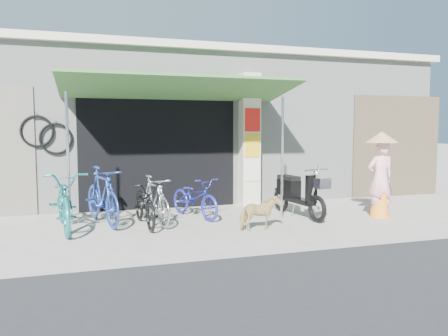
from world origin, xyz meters
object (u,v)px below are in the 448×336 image
object	(u,v)px
bike_blue	(102,196)
moped	(297,194)
bike_black	(145,204)
street_dog	(260,213)
bike_teal	(64,200)
nun	(381,175)
bike_silver	(154,200)
bike_navy	(195,197)

from	to	relation	value
bike_blue	moped	bearing A→B (deg)	-21.64
bike_black	street_dog	distance (m)	2.06
bike_teal	street_dog	distance (m)	3.37
bike_black	nun	distance (m)	4.62
bike_silver	street_dog	xyz separation A→B (m)	(1.66, -1.07, -0.15)
moped	bike_silver	bearing A→B (deg)	169.92
bike_black	nun	xyz separation A→B (m)	(4.57, -0.52, 0.44)
bike_teal	bike_blue	xyz separation A→B (m)	(0.64, 0.29, 0.01)
bike_navy	nun	size ratio (longest dim) A/B	0.90
bike_teal	street_dog	size ratio (longest dim) A/B	2.77
bike_silver	bike_navy	size ratio (longest dim) A/B	0.97
bike_silver	street_dog	world-z (taller)	bike_silver
moped	street_dog	bearing A→B (deg)	-148.59
bike_teal	nun	bearing A→B (deg)	-12.84
bike_black	bike_blue	bearing A→B (deg)	147.10
bike_teal	bike_navy	bearing A→B (deg)	2.66
bike_teal	moped	distance (m)	4.38
bike_blue	street_dog	distance (m)	2.90
bike_teal	bike_blue	world-z (taller)	bike_blue
bike_blue	moped	world-z (taller)	bike_blue
bike_teal	bike_black	size ratio (longest dim) A/B	1.27
bike_black	bike_navy	xyz separation A→B (m)	(1.03, 0.50, -0.01)
bike_teal	nun	distance (m)	5.97
bike_teal	bike_blue	bearing A→B (deg)	17.73
bike_blue	bike_silver	xyz separation A→B (m)	(0.91, -0.24, -0.08)
bike_blue	street_dog	bearing A→B (deg)	-43.06
bike_blue	bike_navy	size ratio (longest dim) A/B	1.16
bike_black	bike_navy	size ratio (longest dim) A/B	1.02
street_dog	nun	distance (m)	2.81
moped	bike_black	bearing A→B (deg)	172.95
moped	nun	bearing A→B (deg)	-26.62
bike_teal	bike_black	distance (m)	1.37
bike_blue	bike_black	distance (m)	0.84
bike_silver	bike_black	bearing A→B (deg)	-152.27
bike_blue	bike_silver	bearing A→B (deg)	-30.81
bike_teal	moped	bearing A→B (deg)	-7.90
bike_teal	nun	xyz separation A→B (m)	(5.93, -0.62, 0.33)
bike_silver	bike_navy	distance (m)	0.93
nun	bike_silver	bearing A→B (deg)	-4.34
bike_black	moped	distance (m)	3.01
bike_navy	bike_teal	bearing A→B (deg)	168.67
bike_teal	moped	xyz separation A→B (m)	(4.38, -0.08, -0.06)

